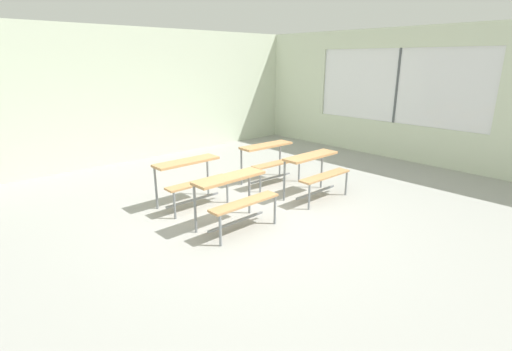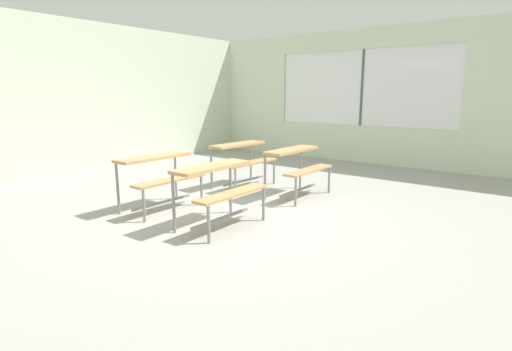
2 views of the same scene
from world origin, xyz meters
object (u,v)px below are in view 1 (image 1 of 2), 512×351
desk_bench_r0c0 (235,190)px  desk_bench_r1c1 (270,154)px  desk_bench_r0c1 (316,166)px  desk_bench_r1c0 (191,172)px

desk_bench_r0c0 → desk_bench_r1c1: same height
desk_bench_r0c0 → desk_bench_r0c1: same height
desk_bench_r1c1 → desk_bench_r1c0: bearing=-177.8°
desk_bench_r0c0 → desk_bench_r1c1: size_ratio=0.98×
desk_bench_r0c1 → desk_bench_r1c0: size_ratio=1.00×
desk_bench_r0c0 → desk_bench_r1c0: 1.14m
desk_bench_r0c0 → desk_bench_r1c0: size_ratio=1.01×
desk_bench_r0c0 → desk_bench_r0c1: 1.80m
desk_bench_r0c1 → desk_bench_r1c0: same height
desk_bench_r0c1 → desk_bench_r0c0: bearing=-178.9°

